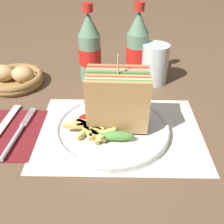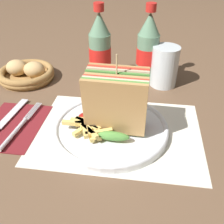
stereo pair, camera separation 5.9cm
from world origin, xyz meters
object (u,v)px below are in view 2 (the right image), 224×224
at_px(fork, 18,128).
at_px(coke_bottle_far, 148,49).
at_px(bread_basket, 26,73).
at_px(coke_bottle_near, 100,49).
at_px(plate_main, 111,128).
at_px(club_sandwich, 116,103).
at_px(knife, 2,124).
at_px(glass_near, 164,69).

distance_m(fork, coke_bottle_far, 0.42).
bearing_deg(bread_basket, coke_bottle_near, 10.43).
bearing_deg(plate_main, club_sandwich, -23.74).
bearing_deg(knife, glass_near, 39.52).
bearing_deg(knife, coke_bottle_near, 60.83).
bearing_deg(knife, coke_bottle_far, 46.68).
relative_size(glass_near, bread_basket, 0.69).
xyz_separation_m(knife, coke_bottle_near, (0.19, 0.27, 0.09)).
distance_m(plate_main, club_sandwich, 0.07).
distance_m(coke_bottle_near, glass_near, 0.20).
distance_m(knife, coke_bottle_near, 0.34).
xyz_separation_m(club_sandwich, knife, (-0.27, -0.01, -0.08)).
xyz_separation_m(knife, glass_near, (0.38, 0.26, 0.04)).
relative_size(coke_bottle_far, glass_near, 1.91).
distance_m(fork, glass_near, 0.43).
height_order(plate_main, bread_basket, bread_basket).
distance_m(glass_near, bread_basket, 0.42).
height_order(coke_bottle_near, coke_bottle_far, same).
relative_size(coke_bottle_near, glass_near, 1.91).
height_order(club_sandwich, coke_bottle_near, coke_bottle_near).
bearing_deg(coke_bottle_near, knife, -124.30).
bearing_deg(knife, club_sandwich, 7.23).
distance_m(fork, knife, 0.05).
bearing_deg(fork, club_sandwich, 11.53).
distance_m(plate_main, knife, 0.26).
xyz_separation_m(fork, coke_bottle_far, (0.28, 0.30, 0.09)).
xyz_separation_m(club_sandwich, bread_basket, (-0.30, 0.22, -0.06)).
distance_m(plate_main, coke_bottle_near, 0.28).
bearing_deg(bread_basket, plate_main, -36.59).
bearing_deg(fork, plate_main, 13.32).
bearing_deg(coke_bottle_near, bread_basket, -169.57).
relative_size(fork, knife, 0.86).
xyz_separation_m(club_sandwich, coke_bottle_far, (0.06, 0.28, 0.01)).
height_order(club_sandwich, bread_basket, club_sandwich).
distance_m(knife, glass_near, 0.46).
height_order(plate_main, club_sandwich, club_sandwich).
height_order(fork, coke_bottle_near, coke_bottle_near).
bearing_deg(coke_bottle_far, glass_near, -30.28).
distance_m(club_sandwich, fork, 0.23).
relative_size(coke_bottle_near, coke_bottle_far, 1.00).
bearing_deg(club_sandwich, coke_bottle_near, 107.16).
xyz_separation_m(coke_bottle_far, glass_near, (0.05, -0.03, -0.05)).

